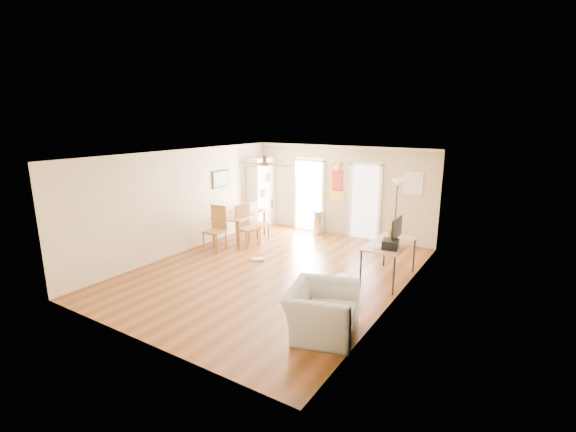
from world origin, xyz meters
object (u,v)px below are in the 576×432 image
Objects in this scene: torchiere_lamp at (396,213)px; printer at (390,244)px; computer_desk at (389,261)px; wastebasket_a at (343,283)px; dining_chair_near at (214,229)px; armchair at (322,311)px; bookshelf at (261,193)px; wastebasket_b at (318,287)px; trash_can at (319,222)px; dining_chair_right_a at (259,222)px; dining_chair_right_b at (248,226)px; dining_table at (240,227)px.

torchiere_lamp is 2.76m from printer.
wastebasket_a is at bearing -119.73° from computer_desk.
dining_chair_near is 0.97× the size of armchair.
torchiere_lamp is at bearing -10.39° from armchair.
bookshelf is 6.98× the size of wastebasket_a.
trash_can is at bearing 117.83° from wastebasket_b.
bookshelf is 1.77m from dining_chair_right_a.
bookshelf reaches higher than wastebasket_b.
bookshelf is 2.18m from dining_chair_right_b.
torchiere_lamp reaches higher than dining_chair_near.
dining_table reaches higher than wastebasket_b.
trash_can is at bearing -34.05° from dining_chair_right_a.
dining_table is 0.68m from dining_chair_right_b.
torchiere_lamp is 5.76× the size of wastebasket_b.
wastebasket_a is at bearing 57.36° from wastebasket_b.
wastebasket_b is at bearing -29.90° from dining_table.
computer_desk is at bearing -43.45° from bookshelf.
bookshelf is at bearing -175.46° from trash_can.
dining_chair_near is 4.59m from printer.
trash_can is at bearing 54.81° from dining_chair_near.
armchair is at bearing -107.44° from printer.
wastebasket_a is at bearing -96.22° from dining_chair_right_b.
trash_can is (1.60, 1.71, -0.03)m from dining_table.
trash_can is at bearing -15.19° from bookshelf.
dining_table is at bearing -133.13° from trash_can.
torchiere_lamp is 5.17× the size of printer.
torchiere_lamp is (4.23, 0.17, -0.17)m from bookshelf.
printer is (4.60, -0.95, 0.52)m from dining_table.
dining_chair_near is 1.62× the size of trash_can.
trash_can is 2.34m from torchiere_lamp.
dining_chair_right_b reaches higher than armchair.
wastebasket_a is at bearing -55.29° from trash_can.
printer is at bearing -46.43° from bookshelf.
printer is (0.73, -2.66, -0.01)m from torchiere_lamp.
dining_table is at bearing 70.91° from dining_chair_right_b.
computer_desk is 4.30× the size of printer.
dining_table is 4.35× the size of printer.
dining_chair_right_a is at bearing 14.12° from dining_chair_right_b.
computer_desk is at bearing -38.44° from trash_can.
dining_chair_near is at bearing 47.23° from armchair.
dining_chair_near is (-0.52, -1.21, 0.02)m from dining_chair_right_a.
dining_chair_near is 0.75× the size of computer_desk.
wastebasket_a is (2.29, -3.30, -0.20)m from trash_can.
dining_chair_near is at bearing 156.17° from dining_chair_right_a.
bookshelf reaches higher than computer_desk.
dining_table is 1.40× the size of dining_chair_right_a.
dining_chair_right_b is 0.94× the size of armchair.
dining_chair_near is at bearing 164.48° from wastebasket_b.
bookshelf is 1.74m from dining_table.
trash_can is 2.28× the size of wastebasket_a.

